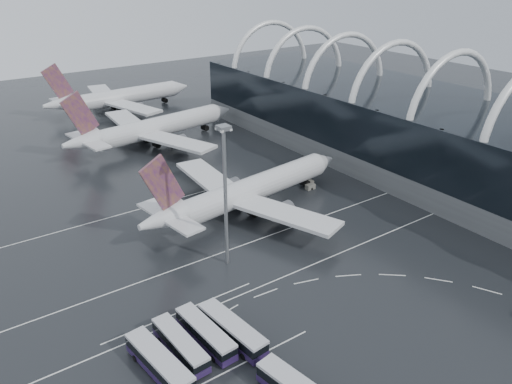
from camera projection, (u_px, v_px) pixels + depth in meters
ground at (291, 266)px, 97.03m from camera, size 420.00×420.00×0.00m
terminal at (420, 130)px, 139.23m from camera, size 42.00×160.00×34.90m
lane_marking_near at (298, 271)px, 95.54m from camera, size 120.00×0.25×0.01m
lane_marking_mid at (256, 240)px, 105.91m from camera, size 120.00×0.25×0.01m
lane_marking_far at (193, 194)px, 126.65m from camera, size 120.00×0.25×0.01m
bus_bay_line_south at (232, 369)px, 72.65m from camera, size 28.00×0.25×0.01m
bus_bay_line_north at (181, 311)px, 84.50m from camera, size 28.00×0.25×0.01m
airliner_main at (247, 192)px, 116.22m from camera, size 59.42×51.67×20.12m
airliner_gate_b at (153, 129)px, 158.46m from camera, size 61.33×54.64×21.30m
airliner_gate_c at (119, 98)px, 193.94m from camera, size 59.34×54.74×21.15m
bus_row_near_a at (159, 363)px, 71.10m from camera, size 4.70×14.30×3.46m
bus_row_near_b at (180, 345)px, 74.78m from camera, size 3.47×12.84×3.13m
bus_row_near_c at (206, 333)px, 76.97m from camera, size 3.76×13.21×3.21m
bus_row_near_d at (232, 330)px, 77.55m from camera, size 4.47×14.09×3.41m
floodlight_mast at (225, 180)px, 90.71m from camera, size 2.15×2.15×28.07m
gse_cart_belly_b at (310, 187)px, 129.30m from camera, size 2.46×1.45×1.34m
gse_cart_belly_d at (309, 183)px, 131.40m from camera, size 2.33×1.38×1.27m
gse_cart_belly_e at (260, 184)px, 130.70m from camera, size 2.37×1.40×1.29m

